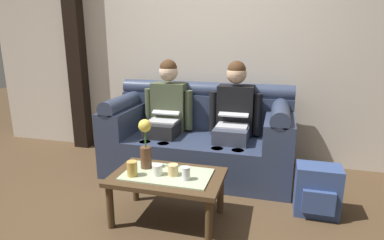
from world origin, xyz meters
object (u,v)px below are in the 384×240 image
cup_near_left (132,169)px  cup_far_center (186,173)px  person_right (234,116)px  cup_far_left (157,170)px  coffee_table (167,181)px  couch (199,138)px  backpack_right (317,191)px  flower_vase (145,144)px  person_left (166,111)px  cup_near_right (173,170)px

cup_near_left → cup_far_center: bearing=5.7°
person_right → cup_near_left: size_ratio=10.30×
cup_near_left → cup_far_left: size_ratio=1.39×
coffee_table → cup_near_left: 0.30m
couch → cup_far_left: bearing=-93.5°
cup_far_left → backpack_right: cup_far_left is taller
flower_vase → backpack_right: bearing=14.0°
flower_vase → cup_far_left: (0.14, -0.11, -0.16)m
cup_far_center → cup_far_left: size_ratio=1.20×
person_right → coffee_table: person_right is taller
person_left → backpack_right: size_ratio=2.85×
cup_near_left → cup_far_center: cup_near_left is taller
coffee_table → cup_near_right: bearing=-13.8°
cup_near_left → cup_far_center: 0.43m
coffee_table → cup_far_center: 0.22m
flower_vase → cup_near_right: size_ratio=4.70×
cup_near_right → person_right: bearing=73.0°
person_left → cup_far_center: person_left is taller
couch → person_right: 0.47m
cup_far_center → person_right: bearing=79.7°
cup_far_center → backpack_right: bearing=25.5°
cup_far_center → flower_vase: bearing=160.5°
person_right → person_left: bearing=180.0°
coffee_table → cup_far_center: cup_far_center is taller
couch → flower_vase: bearing=-102.1°
backpack_right → cup_near_left: bearing=-159.9°
person_left → backpack_right: person_left is taller
person_right → cup_near_right: size_ratio=13.87×
cup_near_right → cup_far_left: size_ratio=1.03×
cup_far_left → person_left: bearing=106.0°
person_right → cup_near_left: (-0.63, -1.15, -0.19)m
person_right → cup_far_center: person_right is taller
couch → cup_near_right: 1.06m
person_right → cup_far_left: (-0.44, -1.08, -0.21)m
couch → cup_near_left: size_ratio=16.58×
couch → coffee_table: (0.00, -1.04, -0.03)m
person_left → cup_far_center: size_ratio=11.92×
coffee_table → cup_near_right: 0.12m
cup_far_center → backpack_right: cup_far_center is taller
cup_near_right → backpack_right: (1.13, 0.43, -0.24)m
backpack_right → cup_far_left: bearing=-159.9°
cup_near_right → cup_far_center: bearing=-23.2°
coffee_table → person_right: bearing=70.1°
person_right → coffee_table: 1.15m
cup_far_center → couch: bearing=99.0°
person_right → cup_near_left: person_right is taller
cup_far_center → cup_far_left: cup_far_center is taller
couch → cup_near_left: couch is taller
coffee_table → cup_far_left: cup_far_left is taller
backpack_right → person_right: bearing=142.3°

